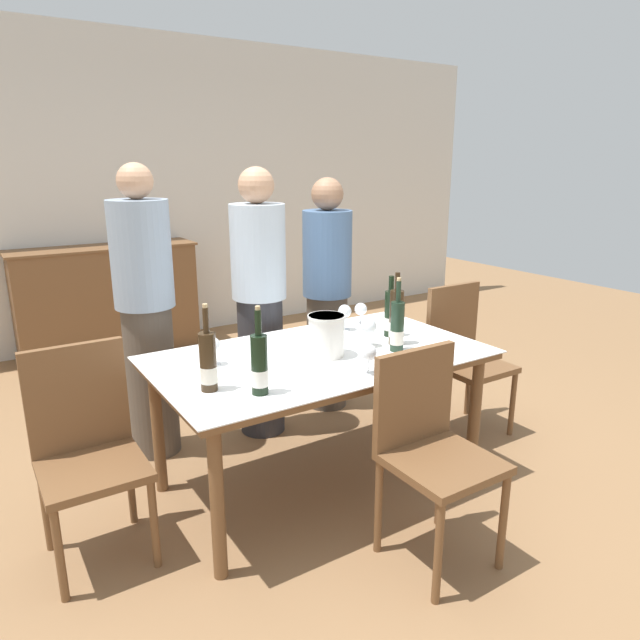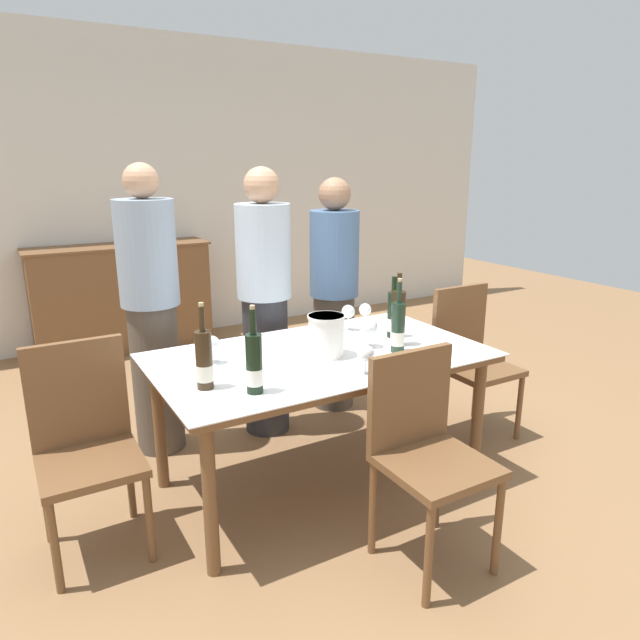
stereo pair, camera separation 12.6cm
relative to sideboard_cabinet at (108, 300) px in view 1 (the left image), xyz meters
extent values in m
plane|color=olive|center=(0.41, -2.88, -0.48)|extent=(12.00, 12.00, 0.00)
cube|color=silver|center=(0.41, 0.29, 0.92)|extent=(8.00, 0.10, 2.80)
cube|color=brown|center=(0.00, 0.00, -0.01)|extent=(1.52, 0.44, 0.95)
cube|color=brown|center=(0.00, 0.00, 0.47)|extent=(1.56, 0.46, 0.02)
cylinder|color=brown|center=(-0.34, -3.27, -0.14)|extent=(0.06, 0.06, 0.69)
cylinder|color=brown|center=(1.15, -3.27, -0.14)|extent=(0.06, 0.06, 0.69)
cylinder|color=brown|center=(-0.34, -2.49, -0.14)|extent=(0.06, 0.06, 0.69)
cylinder|color=brown|center=(1.15, -2.49, -0.14)|extent=(0.06, 0.06, 0.69)
cube|color=brown|center=(0.41, -2.88, 0.23)|extent=(1.65, 0.94, 0.04)
cube|color=white|center=(0.41, -2.88, 0.25)|extent=(1.68, 0.97, 0.01)
cylinder|color=white|center=(0.42, -2.91, 0.36)|extent=(0.18, 0.18, 0.21)
cylinder|color=white|center=(0.42, -2.91, 0.46)|extent=(0.19, 0.19, 0.01)
cylinder|color=#1E3323|center=(0.77, -3.04, 0.38)|extent=(0.07, 0.07, 0.26)
cylinder|color=silver|center=(0.77, -3.04, 0.32)|extent=(0.07, 0.07, 0.07)
cylinder|color=#1E3323|center=(0.77, -3.04, 0.56)|extent=(0.02, 0.02, 0.11)
cylinder|color=tan|center=(0.77, -3.04, 0.63)|extent=(0.02, 0.02, 0.02)
cylinder|color=black|center=(0.91, -2.82, 0.38)|extent=(0.07, 0.07, 0.26)
cylinder|color=white|center=(0.91, -2.82, 0.32)|extent=(0.07, 0.07, 0.07)
cylinder|color=black|center=(0.91, -2.82, 0.55)|extent=(0.03, 0.03, 0.09)
cylinder|color=#332314|center=(-0.25, -3.02, 0.38)|extent=(0.07, 0.07, 0.26)
cylinder|color=silver|center=(-0.25, -3.02, 0.32)|extent=(0.07, 0.07, 0.07)
cylinder|color=#332314|center=(-0.25, -3.02, 0.56)|extent=(0.02, 0.02, 0.11)
cylinder|color=tan|center=(-0.25, -3.02, 0.62)|extent=(0.02, 0.02, 0.02)
cylinder|color=black|center=(-0.08, -3.17, 0.38)|extent=(0.07, 0.07, 0.26)
cylinder|color=white|center=(-0.08, -3.17, 0.32)|extent=(0.07, 0.07, 0.07)
cylinder|color=black|center=(-0.08, -3.17, 0.56)|extent=(0.03, 0.03, 0.11)
cylinder|color=tan|center=(-0.08, -3.17, 0.62)|extent=(0.02, 0.02, 0.02)
cylinder|color=#332314|center=(0.84, -2.95, 0.40)|extent=(0.07, 0.07, 0.29)
cylinder|color=silver|center=(0.84, -2.95, 0.33)|extent=(0.07, 0.07, 0.08)
cylinder|color=#332314|center=(0.84, -2.95, 0.59)|extent=(0.03, 0.03, 0.10)
cylinder|color=white|center=(0.69, -2.91, 0.25)|extent=(0.07, 0.07, 0.00)
cylinder|color=white|center=(0.69, -2.91, 0.29)|extent=(0.01, 0.01, 0.07)
sphere|color=white|center=(0.69, -2.91, 0.36)|extent=(0.09, 0.09, 0.09)
cylinder|color=white|center=(0.91, -2.54, 0.25)|extent=(0.07, 0.07, 0.00)
cylinder|color=white|center=(0.91, -2.54, 0.29)|extent=(0.01, 0.01, 0.06)
sphere|color=white|center=(0.91, -2.54, 0.34)|extent=(0.07, 0.07, 0.07)
cylinder|color=white|center=(0.44, -3.23, 0.25)|extent=(0.06, 0.06, 0.00)
cylinder|color=white|center=(0.44, -3.23, 0.29)|extent=(0.01, 0.01, 0.07)
sphere|color=white|center=(0.44, -3.23, 0.35)|extent=(0.08, 0.08, 0.08)
cylinder|color=white|center=(0.53, -2.74, 0.25)|extent=(0.07, 0.07, 0.00)
cylinder|color=white|center=(0.53, -2.74, 0.29)|extent=(0.01, 0.01, 0.08)
sphere|color=white|center=(0.53, -2.74, 0.36)|extent=(0.08, 0.08, 0.08)
cylinder|color=white|center=(-0.11, -2.73, 0.25)|extent=(0.07, 0.07, 0.00)
cylinder|color=white|center=(-0.11, -2.73, 0.29)|extent=(0.01, 0.01, 0.07)
sphere|color=white|center=(-0.11, -2.73, 0.35)|extent=(0.08, 0.08, 0.08)
cylinder|color=white|center=(0.76, -2.59, 0.25)|extent=(0.06, 0.06, 0.00)
cylinder|color=white|center=(0.76, -2.59, 0.30)|extent=(0.01, 0.01, 0.08)
sphere|color=white|center=(0.76, -2.59, 0.36)|extent=(0.08, 0.08, 0.08)
cylinder|color=brown|center=(-0.91, -3.06, -0.28)|extent=(0.03, 0.03, 0.41)
cylinder|color=brown|center=(-0.54, -3.06, -0.28)|extent=(0.03, 0.03, 0.41)
cylinder|color=brown|center=(-0.91, -2.69, -0.28)|extent=(0.03, 0.03, 0.41)
cylinder|color=brown|center=(-0.54, -2.69, -0.28)|extent=(0.03, 0.03, 0.41)
cube|color=brown|center=(-0.73, -2.88, -0.05)|extent=(0.42, 0.42, 0.04)
cube|color=brown|center=(-0.73, -2.69, 0.21)|extent=(0.42, 0.04, 0.48)
cylinder|color=brown|center=(0.32, -3.86, -0.26)|extent=(0.03, 0.03, 0.45)
cylinder|color=brown|center=(0.69, -3.86, -0.26)|extent=(0.03, 0.03, 0.45)
cylinder|color=brown|center=(0.32, -3.49, -0.26)|extent=(0.03, 0.03, 0.45)
cylinder|color=brown|center=(0.69, -3.49, -0.26)|extent=(0.03, 0.03, 0.45)
cube|color=brown|center=(0.50, -3.68, -0.01)|extent=(0.42, 0.42, 0.04)
cube|color=brown|center=(0.50, -3.49, 0.22)|extent=(0.42, 0.04, 0.43)
cylinder|color=brown|center=(1.36, -3.06, -0.27)|extent=(0.03, 0.03, 0.42)
cylinder|color=brown|center=(1.73, -3.06, -0.27)|extent=(0.03, 0.03, 0.42)
cylinder|color=brown|center=(1.36, -2.69, -0.27)|extent=(0.03, 0.03, 0.42)
cylinder|color=brown|center=(1.73, -2.69, -0.27)|extent=(0.03, 0.03, 0.42)
cube|color=brown|center=(1.54, -2.88, -0.04)|extent=(0.42, 0.42, 0.04)
cube|color=brown|center=(1.54, -2.69, 0.21)|extent=(0.42, 0.04, 0.47)
cylinder|color=#51473D|center=(-0.23, -2.05, -0.04)|extent=(0.28, 0.28, 0.89)
cylinder|color=#8C9EB2|center=(-0.23, -2.05, 0.71)|extent=(0.33, 0.33, 0.59)
sphere|color=tan|center=(-0.23, -2.05, 1.10)|extent=(0.19, 0.19, 0.19)
cylinder|color=#2D2D33|center=(0.44, -2.14, -0.04)|extent=(0.28, 0.28, 0.88)
cylinder|color=silver|center=(0.44, -2.14, 0.68)|extent=(0.33, 0.33, 0.56)
sphere|color=tan|center=(0.44, -2.14, 1.06)|extent=(0.21, 0.21, 0.21)
cylinder|color=#51473D|center=(1.01, -2.03, -0.08)|extent=(0.28, 0.28, 0.80)
cylinder|color=#4C6B93|center=(1.01, -2.03, 0.60)|extent=(0.33, 0.33, 0.57)
sphere|color=#A37556|center=(1.01, -2.03, 0.99)|extent=(0.21, 0.21, 0.21)
camera|label=1|loc=(-1.08, -5.19, 1.20)|focal=32.00mm
camera|label=2|loc=(-0.97, -5.26, 1.20)|focal=32.00mm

